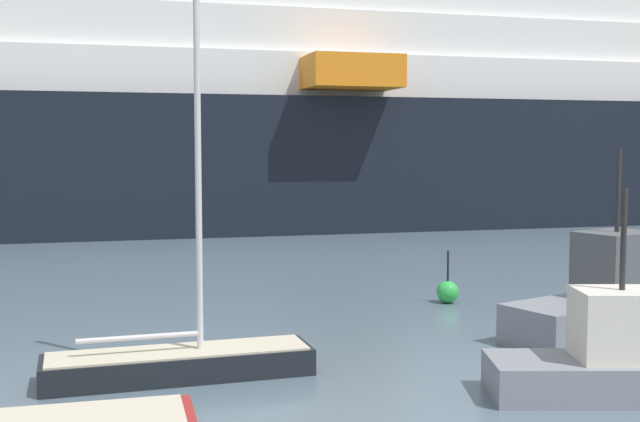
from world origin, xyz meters
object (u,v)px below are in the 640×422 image
Objects in this scene: fishing_boat_1 at (610,301)px; cruise_ship at (114,113)px; channel_buoy_1 at (448,292)px; sailboat_3 at (180,357)px; fishing_boat_2 at (630,362)px.

fishing_boat_1 is 0.05× the size of cruise_ship.
fishing_boat_1 is at bearing -69.96° from channel_buoy_1.
cruise_ship is at bearing 103.62° from channel_buoy_1.
fishing_boat_2 is (7.54, -3.94, 0.24)m from sailboat_3.
channel_buoy_1 is at bearing -77.96° from fishing_boat_2.
cruise_ship is at bearing -61.96° from fishing_boat_2.
sailboat_3 reaches higher than fishing_boat_2.
fishing_boat_2 reaches higher than channel_buoy_1.
sailboat_3 is 5.46× the size of channel_buoy_1.
channel_buoy_1 is (1.15, 8.98, -0.32)m from fishing_boat_2.
cruise_ship is at bearing 90.53° from fishing_boat_1.
sailboat_3 is at bearing -8.26° from fishing_boat_2.
fishing_boat_1 is 34.77m from cruise_ship.
cruise_ship is (1.82, 33.37, 6.17)m from sailboat_3.
sailboat_3 is 33.99m from cruise_ship.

